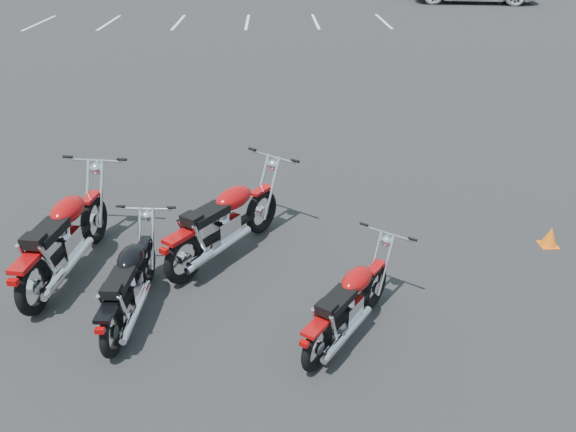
{
  "coord_description": "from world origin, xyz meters",
  "views": [
    {
      "loc": [
        0.01,
        -5.72,
        4.01
      ],
      "look_at": [
        0.2,
        0.6,
        0.65
      ],
      "focal_mm": 35.0,
      "sensor_mm": 36.0,
      "label": 1
    }
  ],
  "objects_px": {
    "motorcycle_rear_red": "(349,304)",
    "motorcycle_second_black": "(129,283)",
    "motorcycle_third_red": "(225,222)",
    "motorcycle_front_red": "(65,237)"
  },
  "relations": [
    {
      "from": "motorcycle_rear_red",
      "to": "motorcycle_second_black",
      "type": "bearing_deg",
      "value": 169.87
    },
    {
      "from": "motorcycle_second_black",
      "to": "motorcycle_third_red",
      "type": "xyz_separation_m",
      "value": [
        0.98,
        1.25,
        0.08
      ]
    },
    {
      "from": "motorcycle_front_red",
      "to": "motorcycle_third_red",
      "type": "distance_m",
      "value": 1.99
    },
    {
      "from": "motorcycle_front_red",
      "to": "motorcycle_rear_red",
      "type": "distance_m",
      "value": 3.62
    },
    {
      "from": "motorcycle_second_black",
      "to": "motorcycle_rear_red",
      "type": "xyz_separation_m",
      "value": [
        2.4,
        -0.43,
        -0.02
      ]
    },
    {
      "from": "motorcycle_third_red",
      "to": "motorcycle_rear_red",
      "type": "xyz_separation_m",
      "value": [
        1.42,
        -1.68,
        -0.1
      ]
    },
    {
      "from": "motorcycle_third_red",
      "to": "motorcycle_rear_red",
      "type": "distance_m",
      "value": 2.2
    },
    {
      "from": "motorcycle_front_red",
      "to": "motorcycle_third_red",
      "type": "xyz_separation_m",
      "value": [
        1.95,
        0.38,
        -0.02
      ]
    },
    {
      "from": "motorcycle_second_black",
      "to": "motorcycle_front_red",
      "type": "bearing_deg",
      "value": 137.98
    },
    {
      "from": "motorcycle_second_black",
      "to": "motorcycle_rear_red",
      "type": "relative_size",
      "value": 1.15
    }
  ]
}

